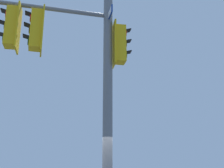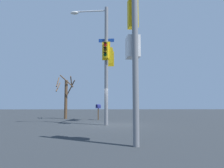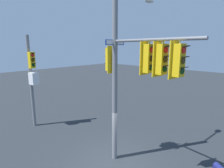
{
  "view_description": "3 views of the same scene",
  "coord_description": "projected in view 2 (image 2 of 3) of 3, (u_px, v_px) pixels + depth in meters",
  "views": [
    {
      "loc": [
        2.39,
        7.45,
        1.51
      ],
      "look_at": [
        -0.32,
        0.28,
        3.94
      ],
      "focal_mm": 47.65,
      "sensor_mm": 36.0,
      "label": 1
    },
    {
      "loc": [
        -14.32,
        0.24,
        1.45
      ],
      "look_at": [
        -0.62,
        -0.07,
        2.78
      ],
      "focal_mm": 32.86,
      "sensor_mm": 36.0,
      "label": 2
    },
    {
      "loc": [
        5.67,
        -6.1,
        5.73
      ],
      "look_at": [
        -0.3,
        0.25,
        3.95
      ],
      "focal_mm": 29.5,
      "sensor_mm": 36.0,
      "label": 3
    }
  ],
  "objects": [
    {
      "name": "mailbox",
      "position": [
        98.0,
        108.0,
        18.61
      ],
      "size": [
        0.49,
        0.47,
        1.41
      ],
      "rotation": [
        0.0,
        0.0,
        4.02
      ],
      "color": "#4C3823",
      "rests_on": "ground"
    },
    {
      "name": "main_signal_pole_assembly",
      "position": [
        107.0,
        57.0,
        15.39
      ],
      "size": [
        4.79,
        3.29,
        8.37
      ],
      "rotation": [
        0.0,
        0.0,
        6.17
      ],
      "color": "slate",
      "rests_on": "ground"
    },
    {
      "name": "ground_plane",
      "position": [
        111.0,
        125.0,
        14.12
      ],
      "size": [
        80.0,
        80.0,
        0.0
      ],
      "primitive_type": "plane",
      "color": "#292E33"
    },
    {
      "name": "secondary_pole_assembly",
      "position": [
        134.0,
        43.0,
        7.5
      ],
      "size": [
        0.82,
        0.51,
        6.5
      ],
      "rotation": [
        0.0,
        0.0,
        6.38
      ],
      "color": "slate",
      "rests_on": "ground"
    },
    {
      "name": "bare_tree_behind_pole",
      "position": [
        66.0,
        96.0,
        19.99
      ],
      "size": [
        1.8,
        1.82,
        4.2
      ],
      "color": "brown",
      "rests_on": "ground"
    }
  ]
}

